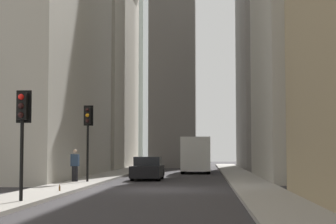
{
  "coord_description": "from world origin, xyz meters",
  "views": [
    {
      "loc": [
        -26.8,
        -2.16,
        1.81
      ],
      "look_at": [
        14.57,
        0.51,
        4.56
      ],
      "focal_mm": 61.95,
      "sensor_mm": 36.0,
      "label": 1
    }
  ],
  "objects_px": {
    "delivery_truck": "(196,155)",
    "traffic_light_midblock": "(88,125)",
    "discarded_bottle": "(60,188)",
    "pedestrian": "(75,164)",
    "sedan_black": "(148,169)",
    "traffic_light_foreground": "(22,119)"
  },
  "relations": [
    {
      "from": "sedan_black",
      "to": "traffic_light_midblock",
      "type": "relative_size",
      "value": 1.05
    },
    {
      "from": "traffic_light_midblock",
      "to": "discarded_bottle",
      "type": "xyz_separation_m",
      "value": [
        -7.22,
        -0.33,
        -2.91
      ]
    },
    {
      "from": "sedan_black",
      "to": "discarded_bottle",
      "type": "xyz_separation_m",
      "value": [
        -12.01,
        2.46,
        -0.42
      ]
    },
    {
      "from": "delivery_truck",
      "to": "traffic_light_midblock",
      "type": "distance_m",
      "value": 16.78
    },
    {
      "from": "delivery_truck",
      "to": "sedan_black",
      "type": "height_order",
      "value": "delivery_truck"
    },
    {
      "from": "sedan_black",
      "to": "traffic_light_midblock",
      "type": "xyz_separation_m",
      "value": [
        -4.79,
        2.79,
        2.5
      ]
    },
    {
      "from": "delivery_truck",
      "to": "traffic_light_midblock",
      "type": "bearing_deg",
      "value": 160.45
    },
    {
      "from": "delivery_truck",
      "to": "traffic_light_midblock",
      "type": "xyz_separation_m",
      "value": [
        -15.73,
        5.59,
        1.7
      ]
    },
    {
      "from": "pedestrian",
      "to": "discarded_bottle",
      "type": "height_order",
      "value": "pedestrian"
    },
    {
      "from": "traffic_light_foreground",
      "to": "delivery_truck",
      "type": "bearing_deg",
      "value": -10.91
    },
    {
      "from": "traffic_light_foreground",
      "to": "traffic_light_midblock",
      "type": "xyz_separation_m",
      "value": [
        11.98,
        0.24,
        0.31
      ]
    },
    {
      "from": "pedestrian",
      "to": "traffic_light_midblock",
      "type": "bearing_deg",
      "value": -92.74
    },
    {
      "from": "discarded_bottle",
      "to": "traffic_light_midblock",
      "type": "bearing_deg",
      "value": 2.61
    },
    {
      "from": "delivery_truck",
      "to": "traffic_light_midblock",
      "type": "height_order",
      "value": "traffic_light_midblock"
    },
    {
      "from": "delivery_truck",
      "to": "sedan_black",
      "type": "bearing_deg",
      "value": 165.65
    },
    {
      "from": "traffic_light_midblock",
      "to": "discarded_bottle",
      "type": "distance_m",
      "value": 7.79
    },
    {
      "from": "pedestrian",
      "to": "discarded_bottle",
      "type": "xyz_separation_m",
      "value": [
        -7.25,
        -1.02,
        -0.83
      ]
    },
    {
      "from": "pedestrian",
      "to": "delivery_truck",
      "type": "bearing_deg",
      "value": -21.79
    },
    {
      "from": "delivery_truck",
      "to": "pedestrian",
      "type": "distance_m",
      "value": 16.91
    },
    {
      "from": "delivery_truck",
      "to": "sedan_black",
      "type": "relative_size",
      "value": 1.5
    },
    {
      "from": "traffic_light_midblock",
      "to": "pedestrian",
      "type": "relative_size",
      "value": 2.38
    },
    {
      "from": "sedan_black",
      "to": "traffic_light_midblock",
      "type": "height_order",
      "value": "traffic_light_midblock"
    }
  ]
}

